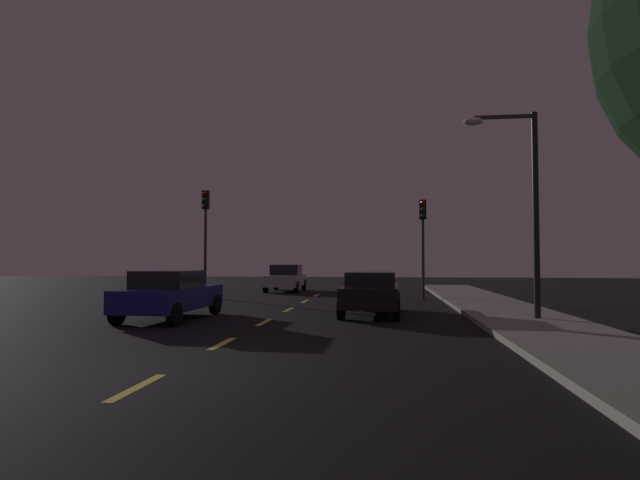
# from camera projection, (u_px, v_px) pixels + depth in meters

# --- Properties ---
(ground_plane) EXTENTS (80.00, 80.00, 0.00)m
(ground_plane) POSITION_uv_depth(u_px,v_px,m) (269.00, 320.00, 15.31)
(ground_plane) COLOR black
(sidewalk_curb_right) EXTENTS (3.00, 40.00, 0.15)m
(sidewalk_curb_right) POSITION_uv_depth(u_px,v_px,m) (528.00, 321.00, 14.37)
(sidewalk_curb_right) COLOR gray
(sidewalk_curb_right) RESTS_ON ground_plane
(lane_stripe_nearest) EXTENTS (0.16, 1.60, 0.01)m
(lane_stripe_nearest) POSITION_uv_depth(u_px,v_px,m) (137.00, 387.00, 7.18)
(lane_stripe_nearest) COLOR #EACC4C
(lane_stripe_nearest) RESTS_ON ground_plane
(lane_stripe_second) EXTENTS (0.16, 1.60, 0.01)m
(lane_stripe_second) POSITION_uv_depth(u_px,v_px,m) (222.00, 344.00, 10.95)
(lane_stripe_second) COLOR #EACC4C
(lane_stripe_second) RESTS_ON ground_plane
(lane_stripe_third) EXTENTS (0.16, 1.60, 0.01)m
(lane_stripe_third) POSITION_uv_depth(u_px,v_px,m) (264.00, 322.00, 14.71)
(lane_stripe_third) COLOR #EACC4C
(lane_stripe_third) RESTS_ON ground_plane
(lane_stripe_fourth) EXTENTS (0.16, 1.60, 0.01)m
(lane_stripe_fourth) POSITION_uv_depth(u_px,v_px,m) (289.00, 310.00, 18.48)
(lane_stripe_fourth) COLOR #EACC4C
(lane_stripe_fourth) RESTS_ON ground_plane
(lane_stripe_fifth) EXTENTS (0.16, 1.60, 0.01)m
(lane_stripe_fifth) POSITION_uv_depth(u_px,v_px,m) (305.00, 301.00, 22.25)
(lane_stripe_fifth) COLOR #EACC4C
(lane_stripe_fifth) RESTS_ON ground_plane
(lane_stripe_sixth) EXTENTS (0.16, 1.60, 0.01)m
(lane_stripe_sixth) POSITION_uv_depth(u_px,v_px,m) (316.00, 295.00, 26.01)
(lane_stripe_sixth) COLOR #EACC4C
(lane_stripe_sixth) RESTS_ON ground_plane
(traffic_signal_left) EXTENTS (0.32, 0.38, 5.18)m
(traffic_signal_left) POSITION_uv_depth(u_px,v_px,m) (205.00, 223.00, 24.65)
(traffic_signal_left) COLOR #2D2D30
(traffic_signal_left) RESTS_ON ground_plane
(traffic_signal_right) EXTENTS (0.32, 0.38, 4.58)m
(traffic_signal_right) POSITION_uv_depth(u_px,v_px,m) (423.00, 229.00, 23.33)
(traffic_signal_right) COLOR #2D2D30
(traffic_signal_right) RESTS_ON ground_plane
(car_stopped_ahead) EXTENTS (1.99, 4.51, 1.42)m
(car_stopped_ahead) POSITION_uv_depth(u_px,v_px,m) (372.00, 292.00, 16.90)
(car_stopped_ahead) COLOR black
(car_stopped_ahead) RESTS_ON ground_plane
(car_adjacent_lane) EXTENTS (2.01, 4.31, 1.48)m
(car_adjacent_lane) POSITION_uv_depth(u_px,v_px,m) (170.00, 294.00, 15.56)
(car_adjacent_lane) COLOR navy
(car_adjacent_lane) RESTS_ON ground_plane
(car_oncoming_far) EXTENTS (1.95, 3.90, 1.54)m
(car_oncoming_far) POSITION_uv_depth(u_px,v_px,m) (286.00, 278.00, 29.65)
(car_oncoming_far) COLOR silver
(car_oncoming_far) RESTS_ON ground_plane
(street_lamp_right) EXTENTS (2.09, 0.36, 6.08)m
(street_lamp_right) POSITION_uv_depth(u_px,v_px,m) (522.00, 192.00, 14.70)
(street_lamp_right) COLOR black
(street_lamp_right) RESTS_ON ground_plane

